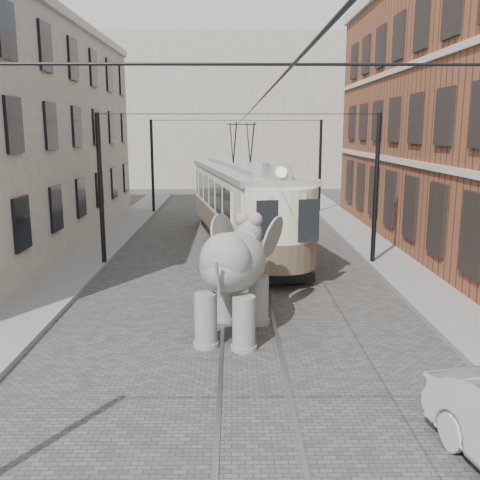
{
  "coord_description": "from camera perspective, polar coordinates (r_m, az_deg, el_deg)",
  "views": [
    {
      "loc": [
        -0.43,
        -15.36,
        5.34
      ],
      "look_at": [
        -0.22,
        0.72,
        2.1
      ],
      "focal_mm": 40.88,
      "sensor_mm": 36.0,
      "label": 1
    }
  ],
  "objects": [
    {
      "name": "distant_block",
      "position": [
        55.39,
        -0.32,
        13.11
      ],
      "size": [
        28.0,
        10.0,
        14.0
      ],
      "primitive_type": "cube",
      "color": "gray",
      "rests_on": "ground"
    },
    {
      "name": "ground",
      "position": [
        16.27,
        0.82,
        -7.77
      ],
      "size": [
        120.0,
        120.0,
        0.0
      ],
      "primitive_type": "plane",
      "color": "#494644"
    },
    {
      "name": "tram_rails",
      "position": [
        16.27,
        0.82,
        -7.73
      ],
      "size": [
        1.54,
        80.0,
        0.02
      ],
      "primitive_type": null,
      "color": "slate",
      "rests_on": "ground"
    },
    {
      "name": "catenary",
      "position": [
        20.5,
        -0.1,
        4.83
      ],
      "size": [
        11.0,
        30.2,
        6.0
      ],
      "primitive_type": null,
      "color": "black",
      "rests_on": "ground"
    },
    {
      "name": "sidewalk_right",
      "position": [
        17.47,
        21.05,
        -6.94
      ],
      "size": [
        2.0,
        60.0,
        0.15
      ],
      "primitive_type": "cube",
      "color": "slate",
      "rests_on": "ground"
    },
    {
      "name": "stucco_building",
      "position": [
        27.48,
        -23.74,
        9.74
      ],
      "size": [
        7.0,
        24.0,
        10.0
      ],
      "primitive_type": "cube",
      "color": "gray",
      "rests_on": "ground"
    },
    {
      "name": "elephant",
      "position": [
        14.32,
        -0.68,
        -4.08
      ],
      "size": [
        3.82,
        5.47,
        3.04
      ],
      "primitive_type": null,
      "rotation": [
        0.0,
        0.0,
        -0.23
      ],
      "color": "slate",
      "rests_on": "ground"
    },
    {
      "name": "tram",
      "position": [
        25.29,
        0.18,
        5.69
      ],
      "size": [
        5.43,
        14.56,
        5.66
      ],
      "primitive_type": null,
      "rotation": [
        0.0,
        0.0,
        0.18
      ],
      "color": "#C0BA9B",
      "rests_on": "ground"
    },
    {
      "name": "sidewalk_left",
      "position": [
        17.34,
        -21.37,
        -7.1
      ],
      "size": [
        2.0,
        60.0,
        0.15
      ],
      "primitive_type": "cube",
      "color": "slate",
      "rests_on": "ground"
    }
  ]
}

